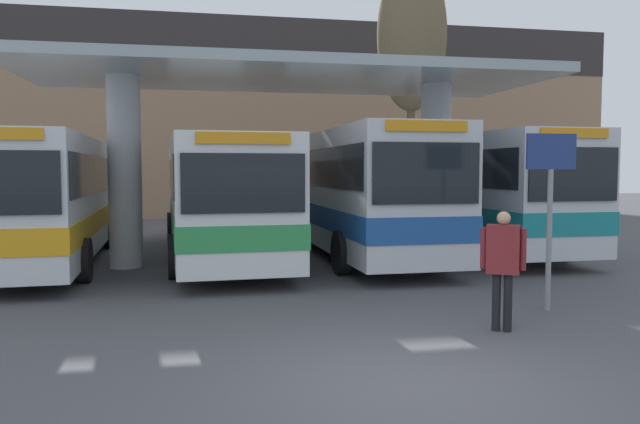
# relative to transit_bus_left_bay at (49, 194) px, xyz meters

# --- Properties ---
(ground_plane) EXTENTS (100.00, 100.00, 0.00)m
(ground_plane) POSITION_rel_transit_bus_left_bay_xyz_m (6.04, -10.62, -1.77)
(ground_plane) COLOR #4C4C51
(townhouse_backdrop) EXTENTS (40.00, 0.58, 10.00)m
(townhouse_backdrop) POSITION_rel_transit_bus_left_bay_xyz_m (6.04, 14.51, 4.06)
(townhouse_backdrop) COLOR #9E7A5B
(townhouse_backdrop) RESTS_ON ground_plane
(station_canopy) EXTENTS (13.06, 5.32, 4.93)m
(station_canopy) POSITION_rel_transit_bus_left_bay_xyz_m (6.04, -1.17, 2.39)
(station_canopy) COLOR silver
(station_canopy) RESTS_ON ground_plane
(transit_bus_left_bay) EXTENTS (2.99, 10.66, 3.18)m
(transit_bus_left_bay) POSITION_rel_transit_bus_left_bay_xyz_m (0.00, 0.00, 0.00)
(transit_bus_left_bay) COLOR silver
(transit_bus_left_bay) RESTS_ON ground_plane
(transit_bus_center_bay) EXTENTS (3.18, 12.34, 3.14)m
(transit_bus_center_bay) POSITION_rel_transit_bus_left_bay_xyz_m (4.32, 0.74, -0.02)
(transit_bus_center_bay) COLOR white
(transit_bus_center_bay) RESTS_ON ground_plane
(transit_bus_right_bay) EXTENTS (2.86, 10.77, 3.42)m
(transit_bus_right_bay) POSITION_rel_transit_bus_left_bay_xyz_m (8.13, 0.03, 0.13)
(transit_bus_right_bay) COLOR silver
(transit_bus_right_bay) RESTS_ON ground_plane
(transit_bus_far_right_bay) EXTENTS (2.85, 11.69, 3.37)m
(transit_bus_far_right_bay) POSITION_rel_transit_bus_left_bay_xyz_m (11.89, 1.27, 0.11)
(transit_bus_far_right_bay) COLOR silver
(transit_bus_far_right_bay) RESTS_ON ground_plane
(info_sign_platform) EXTENTS (0.90, 0.09, 3.02)m
(info_sign_platform) POSITION_rel_transit_bus_left_bay_xyz_m (9.59, -7.53, 0.38)
(info_sign_platform) COLOR gray
(info_sign_platform) RESTS_ON ground_plane
(pedestrian_waiting) EXTENTS (0.61, 0.47, 1.80)m
(pedestrian_waiting) POSITION_rel_transit_bus_left_bay_xyz_m (8.16, -8.64, -0.68)
(pedestrian_waiting) COLOR black
(pedestrian_waiting) RESTS_ON ground_plane
(poplar_tree_behind_left) EXTENTS (2.75, 2.75, 10.77)m
(poplar_tree_behind_left) POSITION_rel_transit_bus_left_bay_xyz_m (12.17, 6.73, 5.90)
(poplar_tree_behind_left) COLOR brown
(poplar_tree_behind_left) RESTS_ON ground_plane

